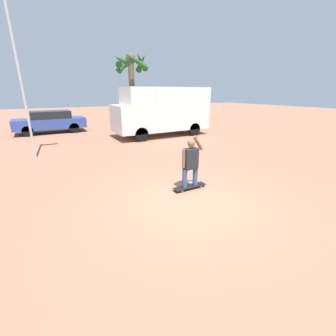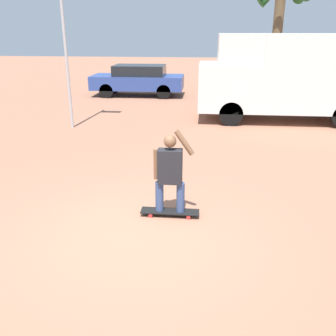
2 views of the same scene
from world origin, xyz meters
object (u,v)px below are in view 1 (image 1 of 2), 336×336
object	(u,v)px
person_skateboarder	(191,161)
palm_tree_near_van	(131,68)
skateboard	(190,187)
flagpole	(18,58)
parked_car_blue	(50,121)
camper_van	(163,110)

from	to	relation	value
person_skateboarder	palm_tree_near_van	distance (m)	15.26
skateboard	flagpole	distance (m)	7.94
parked_car_blue	camper_van	bearing A→B (deg)	-37.48
parked_car_blue	flagpole	size ratio (longest dim) A/B	0.65
person_skateboarder	camper_van	bearing A→B (deg)	66.54
person_skateboarder	flagpole	world-z (taller)	flagpole
palm_tree_near_van	flagpole	bearing A→B (deg)	-132.50
flagpole	person_skateboarder	bearing A→B (deg)	-57.51
camper_van	palm_tree_near_van	distance (m)	7.22
camper_van	parked_car_blue	xyz separation A→B (m)	(-6.09, 4.67, -0.82)
flagpole	skateboard	bearing A→B (deg)	-57.50
skateboard	camper_van	world-z (taller)	camper_van
person_skateboarder	camper_van	size ratio (longest dim) A/B	0.25
skateboard	person_skateboarder	distance (m)	0.77
person_skateboarder	parked_car_blue	distance (m)	12.67
skateboard	palm_tree_near_van	bearing A→B (deg)	74.56
skateboard	palm_tree_near_van	distance (m)	15.46
parked_car_blue	skateboard	bearing A→B (deg)	-77.44
person_skateboarder	palm_tree_near_van	world-z (taller)	palm_tree_near_van
camper_van	palm_tree_near_van	xyz separation A→B (m)	(0.61, 6.59, 2.89)
person_skateboarder	palm_tree_near_van	xyz separation A→B (m)	(3.95, 14.28, 3.64)
person_skateboarder	camper_van	xyz separation A→B (m)	(3.34, 7.69, 0.75)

